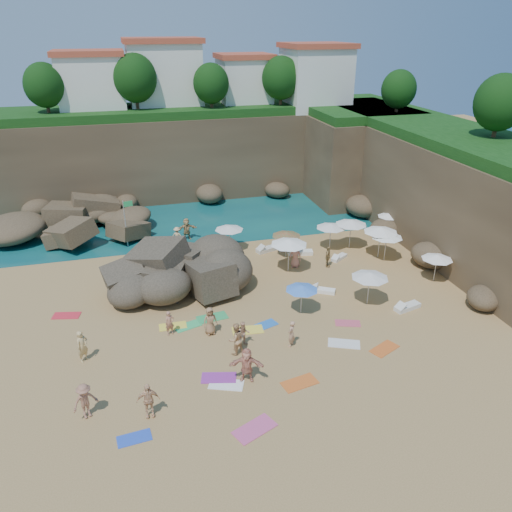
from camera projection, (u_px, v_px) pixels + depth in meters
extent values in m
plane|color=tan|center=(238.00, 308.00, 31.32)|extent=(120.00, 120.00, 0.00)
plane|color=#0C4751|center=(178.00, 178.00, 57.55)|extent=(120.00, 120.00, 0.00)
cube|color=brown|center=(201.00, 153.00, 51.97)|extent=(44.00, 8.00, 8.00)
cube|color=brown|center=(439.00, 187.00, 41.15)|extent=(8.00, 30.00, 8.00)
cube|color=brown|center=(353.00, 155.00, 51.17)|extent=(10.00, 12.00, 8.00)
cube|color=white|center=(92.00, 87.00, 47.60)|extent=(6.00, 5.00, 5.50)
cube|color=#B2472D|center=(87.00, 53.00, 46.33)|extent=(6.48, 5.40, 0.50)
cube|color=white|center=(164.00, 78.00, 49.93)|extent=(7.00, 6.00, 6.50)
cube|color=#B2472D|center=(161.00, 40.00, 48.45)|extent=(7.56, 6.48, 0.50)
cube|color=white|center=(244.00, 85.00, 51.28)|extent=(5.00, 5.00, 5.00)
cube|color=#B2472D|center=(244.00, 56.00, 50.12)|extent=(5.40, 5.40, 0.50)
cube|color=white|center=(315.00, 80.00, 50.99)|extent=(6.00, 6.00, 6.00)
cube|color=#B2472D|center=(317.00, 45.00, 49.61)|extent=(6.48, 6.48, 0.50)
sphere|color=#11380F|center=(44.00, 85.00, 44.71)|extent=(3.60, 3.60, 3.60)
sphere|color=#11380F|center=(135.00, 78.00, 46.45)|extent=(4.05, 4.05, 4.05)
sphere|color=#11380F|center=(211.00, 83.00, 47.48)|extent=(3.42, 3.42, 3.42)
sphere|color=#11380F|center=(281.00, 78.00, 49.01)|extent=(3.78, 3.78, 3.78)
sphere|color=#11380F|center=(399.00, 89.00, 45.27)|extent=(3.15, 3.15, 3.15)
sphere|color=#11380F|center=(500.00, 103.00, 34.85)|extent=(3.60, 3.60, 3.60)
cylinder|color=white|center=(3.00, 163.00, 52.00)|extent=(0.10, 0.10, 6.00)
cylinder|color=white|center=(19.00, 162.00, 52.36)|extent=(0.10, 0.10, 6.00)
cylinder|color=white|center=(34.00, 161.00, 52.71)|extent=(0.10, 0.10, 6.00)
cylinder|color=silver|center=(125.00, 224.00, 39.20)|extent=(0.08, 0.08, 3.85)
cube|color=green|center=(128.00, 204.00, 38.61)|extent=(0.67, 0.16, 0.43)
cylinder|color=silver|center=(229.00, 239.00, 38.84)|extent=(0.06, 0.06, 1.98)
cone|color=silver|center=(229.00, 228.00, 38.44)|extent=(2.22, 2.22, 0.34)
cylinder|color=silver|center=(330.00, 237.00, 39.05)|extent=(0.06, 0.06, 2.05)
cone|color=silver|center=(331.00, 226.00, 38.64)|extent=(2.30, 2.30, 0.35)
cylinder|color=silver|center=(350.00, 235.00, 39.29)|extent=(0.06, 0.06, 2.22)
cone|color=white|center=(351.00, 222.00, 38.85)|extent=(2.49, 2.49, 0.38)
cylinder|color=silver|center=(388.00, 224.00, 42.02)|extent=(0.05, 0.05, 1.75)
cone|color=white|center=(390.00, 215.00, 41.67)|extent=(1.96, 1.96, 0.30)
cylinder|color=silver|center=(385.00, 247.00, 37.22)|extent=(0.06, 0.06, 2.10)
cone|color=white|center=(387.00, 235.00, 36.80)|extent=(2.36, 2.36, 0.36)
cylinder|color=silver|center=(286.00, 245.00, 37.77)|extent=(0.06, 0.06, 1.96)
cone|color=red|center=(286.00, 234.00, 37.38)|extent=(2.20, 2.20, 0.33)
cylinder|color=silver|center=(379.00, 243.00, 37.71)|extent=(0.07, 0.07, 2.30)
cone|color=white|center=(381.00, 230.00, 37.25)|extent=(2.58, 2.58, 0.39)
cylinder|color=silver|center=(435.00, 269.00, 34.22)|extent=(0.05, 0.05, 1.87)
cone|color=white|center=(437.00, 257.00, 33.85)|extent=(2.10, 2.10, 0.32)
cylinder|color=silver|center=(289.00, 256.00, 35.50)|extent=(0.07, 0.07, 2.35)
cone|color=white|center=(289.00, 242.00, 35.02)|extent=(2.64, 2.64, 0.40)
cylinder|color=silver|center=(301.00, 300.00, 30.45)|extent=(0.05, 0.05, 1.79)
cone|color=#427BE0|center=(302.00, 287.00, 30.09)|extent=(2.01, 2.01, 0.31)
cylinder|color=silver|center=(369.00, 289.00, 31.36)|extent=(0.06, 0.06, 2.09)
cone|color=silver|center=(370.00, 275.00, 30.94)|extent=(2.35, 2.35, 0.36)
cube|color=silver|center=(221.00, 280.00, 34.42)|extent=(1.79, 0.92, 0.27)
cube|color=silver|center=(268.00, 249.00, 39.12)|extent=(2.02, 1.21, 0.30)
cube|color=silver|center=(339.00, 258.00, 37.77)|extent=(1.56, 1.28, 0.24)
cube|color=white|center=(300.00, 252.00, 38.55)|extent=(2.04, 1.05, 0.30)
cube|color=white|center=(323.00, 290.00, 33.11)|extent=(1.70, 1.33, 0.26)
cube|color=silver|center=(407.00, 307.00, 31.15)|extent=(1.88, 1.04, 0.28)
cube|color=blue|center=(134.00, 438.00, 21.45)|extent=(1.52, 0.87, 0.03)
cube|color=#D05185|center=(255.00, 429.00, 21.94)|extent=(2.16, 1.67, 0.03)
cube|color=orange|center=(300.00, 383.00, 24.76)|extent=(1.93, 1.23, 0.03)
cube|color=#36BD69|center=(188.00, 326.00, 29.41)|extent=(1.74, 1.23, 0.03)
cube|color=yellow|center=(248.00, 330.00, 29.02)|extent=(1.87, 1.07, 0.03)
cube|color=white|center=(226.00, 384.00, 24.64)|extent=(1.90, 1.43, 0.03)
cube|color=purple|center=(219.00, 378.00, 25.11)|extent=(1.92, 1.29, 0.03)
cube|color=red|center=(66.00, 316.00, 30.46)|extent=(1.77, 1.16, 0.03)
cube|color=blue|center=(265.00, 325.00, 29.50)|extent=(1.70, 1.23, 0.03)
cube|color=#CB4F64|center=(348.00, 323.00, 29.69)|extent=(1.65, 1.19, 0.03)
cube|color=orange|center=(384.00, 349.00, 27.36)|extent=(1.89, 1.48, 0.03)
cube|color=#2FA75B|center=(212.00, 317.00, 30.26)|extent=(1.94, 1.14, 0.03)
cube|color=yellow|center=(173.00, 326.00, 29.40)|extent=(1.63, 0.85, 0.03)
cube|color=white|center=(344.00, 344.00, 27.79)|extent=(1.97, 1.52, 0.03)
imported|color=tan|center=(82.00, 346.00, 26.05)|extent=(0.78, 0.76, 1.81)
imported|color=tan|center=(236.00, 339.00, 26.60)|extent=(1.08, 0.95, 1.86)
imported|color=#E7BB83|center=(177.00, 236.00, 40.12)|extent=(1.02, 0.69, 1.46)
imported|color=#9F824F|center=(328.00, 257.00, 36.29)|extent=(0.88, 0.98, 1.60)
imported|color=tan|center=(295.00, 256.00, 36.26)|extent=(0.99, 0.86, 1.78)
imported|color=tan|center=(187.00, 229.00, 40.92)|extent=(1.73, 0.63, 1.83)
imported|color=tan|center=(291.00, 334.00, 27.33)|extent=(0.66, 0.67, 1.56)
imported|color=#A26A51|center=(87.00, 413.00, 22.53)|extent=(1.79, 2.09, 0.47)
imported|color=#E9B384|center=(150.00, 412.00, 22.60)|extent=(1.04, 1.76, 0.43)
imported|color=#9D734E|center=(211.00, 331.00, 28.60)|extent=(1.09, 1.80, 0.45)
imported|color=tan|center=(247.00, 376.00, 24.86)|extent=(2.21, 2.29, 0.49)
imported|color=#B07458|center=(170.00, 332.00, 28.58)|extent=(0.89, 1.54, 0.35)
imported|color=tan|center=(244.00, 341.00, 27.57)|extent=(0.72, 1.45, 0.55)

